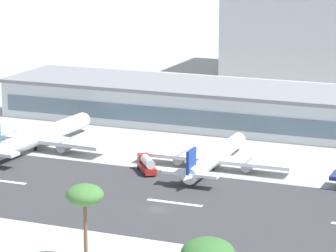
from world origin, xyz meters
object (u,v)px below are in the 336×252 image
object	(u,v)px
palm_tree_3	(85,196)
airliner_navy_tail_gate_1	(214,159)
airliner_blue_tail_gate_0	(36,138)
terminal_building	(258,108)
service_fuel_truck_0	(147,164)

from	to	relation	value
palm_tree_3	airliner_navy_tail_gate_1	bearing A→B (deg)	89.45
airliner_blue_tail_gate_0	terminal_building	bearing A→B (deg)	-41.16
palm_tree_3	terminal_building	bearing A→B (deg)	91.03
airliner_navy_tail_gate_1	palm_tree_3	world-z (taller)	palm_tree_3
palm_tree_3	service_fuel_truck_0	bearing A→B (deg)	103.14
airliner_navy_tail_gate_1	palm_tree_3	distance (m)	63.26
service_fuel_truck_0	palm_tree_3	bearing A→B (deg)	156.17
terminal_building	service_fuel_truck_0	world-z (taller)	terminal_building
terminal_building	airliner_navy_tail_gate_1	world-z (taller)	terminal_building
airliner_navy_tail_gate_1	service_fuel_truck_0	xyz separation A→B (m)	(-13.35, -7.97, -0.67)
airliner_navy_tail_gate_1	palm_tree_3	size ratio (longest dim) A/B	2.91
terminal_building	airliner_blue_tail_gate_0	xyz separation A→B (m)	(-44.63, -44.54, -2.43)
airliner_blue_tail_gate_0	airliner_navy_tail_gate_1	bearing A→B (deg)	-86.26
airliner_navy_tail_gate_1	airliner_blue_tail_gate_0	bearing A→B (deg)	89.45
service_fuel_truck_0	airliner_blue_tail_gate_0	bearing A→B (deg)	39.56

